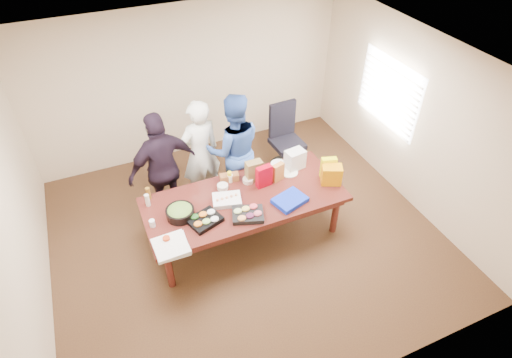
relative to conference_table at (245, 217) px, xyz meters
name	(u,v)px	position (x,y,z in m)	size (l,w,h in m)	color
floor	(246,235)	(0.00, 0.00, -0.39)	(5.50, 5.00, 0.02)	#47301E
ceiling	(242,66)	(0.00, 0.00, 2.33)	(5.50, 5.00, 0.02)	white
wall_back	(189,83)	(0.00, 2.50, 0.98)	(5.50, 0.04, 2.70)	beige
wall_front	(350,322)	(0.00, -2.50, 0.98)	(5.50, 0.04, 2.70)	beige
wall_left	(14,224)	(-2.75, 0.00, 0.98)	(0.04, 5.00, 2.70)	beige
wall_right	(413,119)	(2.75, 0.00, 0.98)	(0.04, 5.00, 2.70)	beige
window_panel	(388,93)	(2.72, 0.60, 1.12)	(0.03, 1.40, 1.10)	white
window_blinds	(386,94)	(2.68, 0.60, 1.12)	(0.04, 1.36, 1.00)	beige
conference_table	(245,217)	(0.00, 0.00, 0.00)	(2.80, 1.20, 0.75)	#4C1C0F
office_chair	(287,141)	(1.29, 1.22, 0.21)	(0.59, 0.59, 1.16)	black
person_center	(200,154)	(-0.31, 1.03, 0.53)	(0.66, 0.43, 1.81)	silver
person_right	(234,149)	(0.20, 0.91, 0.55)	(0.90, 0.70, 1.85)	#3256A4
person_left	(163,168)	(-0.91, 0.89, 0.54)	(1.07, 0.45, 1.83)	black
veggie_tray	(205,220)	(-0.65, -0.23, 0.41)	(0.41, 0.32, 0.06)	black
fruit_tray	(248,215)	(-0.10, -0.35, 0.41)	(0.41, 0.32, 0.06)	black
sheet_cake	(227,200)	(-0.25, 0.02, 0.41)	(0.39, 0.29, 0.07)	white
salad_bowl	(180,213)	(-0.92, 0.00, 0.44)	(0.38, 0.38, 0.12)	black
chip_bag_blue	(290,200)	(0.54, -0.33, 0.41)	(0.43, 0.33, 0.07)	#0E2BC1
chip_bag_red	(264,176)	(0.36, 0.14, 0.54)	(0.23, 0.09, 0.33)	#A60013
chip_bag_yellow	(328,168)	(1.30, -0.05, 0.54)	(0.22, 0.09, 0.33)	#EFEE04
chip_bag_orange	(278,172)	(0.59, 0.17, 0.52)	(0.18, 0.08, 0.28)	#BF7531
mayo_jar	(230,178)	(-0.06, 0.41, 0.44)	(0.08, 0.08, 0.13)	white
mustard_bottle	(230,177)	(-0.07, 0.41, 0.46)	(0.06, 0.06, 0.18)	yellow
dressing_bottle	(148,193)	(-1.22, 0.52, 0.47)	(0.06, 0.06, 0.19)	brown
ranch_bottle	(147,200)	(-1.27, 0.38, 0.47)	(0.06, 0.06, 0.19)	beige
banana_bunch	(262,170)	(0.46, 0.43, 0.42)	(0.24, 0.14, 0.08)	#FDA607
bread_loaf	(229,177)	(-0.06, 0.44, 0.43)	(0.27, 0.12, 0.11)	brown
kraft_bag	(254,171)	(0.28, 0.33, 0.53)	(0.24, 0.14, 0.31)	olive
red_cup	(167,241)	(-1.20, -0.41, 0.44)	(0.09, 0.09, 0.12)	#B43611
clear_cup_a	(174,221)	(-1.03, -0.10, 0.42)	(0.07, 0.07, 0.10)	white
clear_cup_b	(152,223)	(-1.30, -0.03, 0.43)	(0.08, 0.08, 0.10)	white
pizza_box_lower	(171,247)	(-1.17, -0.49, 0.40)	(0.40, 0.40, 0.05)	white
pizza_box_upper	(171,246)	(-1.18, -0.52, 0.44)	(0.40, 0.40, 0.05)	white
plate_a	(289,172)	(0.82, 0.25, 0.38)	(0.27, 0.27, 0.02)	white
plate_b	(278,164)	(0.77, 0.50, 0.38)	(0.24, 0.24, 0.02)	white
dip_bowl_a	(248,180)	(0.18, 0.30, 0.41)	(0.16, 0.16, 0.06)	beige
dip_bowl_b	(223,187)	(-0.21, 0.31, 0.41)	(0.16, 0.16, 0.06)	silver
grocery_bag_white	(295,159)	(0.96, 0.34, 0.52)	(0.28, 0.20, 0.30)	white
grocery_bag_yellow	(331,175)	(1.28, -0.19, 0.52)	(0.28, 0.20, 0.28)	orange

